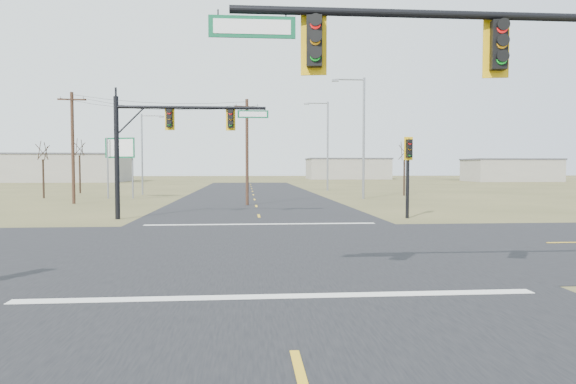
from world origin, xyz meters
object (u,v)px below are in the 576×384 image
object	(u,v)px
highway_sign	(120,155)
streetlight_c	(144,149)
mast_arm_near	(507,75)
mast_arm_far	(169,131)
pedestal_signal_ne	(408,160)
bare_tree_a	(43,150)
utility_pole_far	(73,146)
streetlight_a	(361,131)
bare_tree_b	(79,147)
streetlight_b	(326,141)
utility_pole_near	(247,150)
bare_tree_c	(404,151)

from	to	relation	value
highway_sign	streetlight_c	bearing A→B (deg)	99.34
mast_arm_near	mast_arm_far	bearing A→B (deg)	127.74
pedestal_signal_ne	bare_tree_a	size ratio (longest dim) A/B	0.81
mast_arm_far	utility_pole_far	world-z (taller)	utility_pole_far
pedestal_signal_ne	streetlight_a	bearing A→B (deg)	74.00
streetlight_a	streetlight_c	size ratio (longest dim) A/B	1.30
bare_tree_b	streetlight_b	bearing A→B (deg)	8.77
streetlight_c	bare_tree_b	bearing A→B (deg)	169.51
pedestal_signal_ne	bare_tree_a	xyz separation A→B (m)	(-28.96, 22.12, 1.21)
mast_arm_far	bare_tree_b	bearing A→B (deg)	120.56
mast_arm_far	bare_tree_a	xyz separation A→B (m)	(-15.14, 21.17, -0.44)
mast_arm_far	bare_tree_a	distance (m)	26.03
mast_arm_far	utility_pole_far	bearing A→B (deg)	131.45
streetlight_c	mast_arm_near	bearing A→B (deg)	-54.40
utility_pole_far	streetlight_b	xyz separation A→B (m)	(24.26, 21.95, 1.63)
utility_pole_near	bare_tree_a	size ratio (longest dim) A/B	1.41
streetlight_c	bare_tree_a	distance (m)	10.09
utility_pole_far	bare_tree_b	size ratio (longest dim) A/B	1.37
streetlight_c	bare_tree_a	bearing A→B (deg)	-131.86
streetlight_a	bare_tree_c	distance (m)	8.03
streetlight_c	bare_tree_b	distance (m)	8.94
utility_pole_near	streetlight_a	size ratio (longest dim) A/B	0.73
utility_pole_near	streetlight_a	world-z (taller)	streetlight_a
utility_pole_far	streetlight_b	world-z (taller)	streetlight_b
bare_tree_c	pedestal_signal_ne	bearing A→B (deg)	-106.92
mast_arm_far	streetlight_a	xyz separation A→B (m)	(15.20, 17.54, 1.31)
streetlight_a	bare_tree_a	size ratio (longest dim) A/B	1.94
mast_arm_near	bare_tree_a	distance (m)	47.71
mast_arm_far	bare_tree_b	distance (m)	33.85
pedestal_signal_ne	highway_sign	world-z (taller)	highway_sign
mast_arm_near	highway_sign	distance (m)	43.19
pedestal_signal_ne	utility_pole_far	xyz separation A→B (m)	(-23.50, 14.03, 1.30)
mast_arm_near	streetlight_b	distance (m)	54.58
bare_tree_b	utility_pole_far	bearing A→B (deg)	-74.12
bare_tree_b	streetlight_a	bearing A→B (deg)	-23.51
mast_arm_near	pedestal_signal_ne	world-z (taller)	mast_arm_near
streetlight_c	bare_tree_c	bearing A→B (deg)	7.82
utility_pole_far	highway_sign	distance (m)	7.32
highway_sign	utility_pole_far	bearing A→B (deg)	-88.73
mast_arm_near	mast_arm_far	distance (m)	21.80
highway_sign	streetlight_c	xyz separation A→B (m)	(0.97, 6.52, 0.78)
mast_arm_near	pedestal_signal_ne	xyz separation A→B (m)	(3.77, 18.39, -1.56)
pedestal_signal_ne	streetlight_a	distance (m)	18.77
mast_arm_far	streetlight_b	distance (m)	37.96
mast_arm_far	mast_arm_near	bearing A→B (deg)	-57.63
streetlight_b	streetlight_c	bearing A→B (deg)	-136.58
mast_arm_far	bare_tree_a	size ratio (longest dim) A/B	1.51
pedestal_signal_ne	utility_pole_far	distance (m)	27.40
highway_sign	bare_tree_c	size ratio (longest dim) A/B	0.97
streetlight_b	pedestal_signal_ne	bearing A→B (deg)	-69.49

